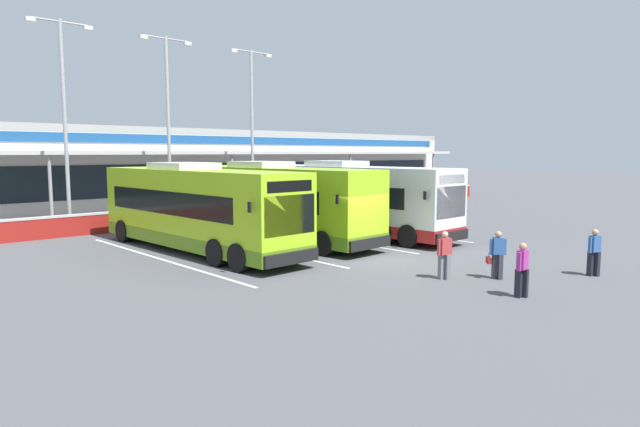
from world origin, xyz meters
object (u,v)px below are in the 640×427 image
object	(u,v)px
coach_bus_leftmost	(197,210)
coach_bus_left_centre	(274,203)
lamp_post_east	(252,121)
pedestrian_in_dark_coat	(522,268)
pedestrian_child	(444,253)
lamp_post_west	(64,112)
pedestrian_with_handbag	(497,254)
coach_bus_centre	(350,200)
pedestrian_near_bin	(594,251)
lamp_post_centre	(168,117)

from	to	relation	value
coach_bus_leftmost	coach_bus_left_centre	xyz separation A→B (m)	(4.29, 0.17, 0.00)
coach_bus_leftmost	lamp_post_east	distance (m)	14.75
lamp_post_east	pedestrian_in_dark_coat	bearing A→B (deg)	-107.26
pedestrian_in_dark_coat	lamp_post_east	world-z (taller)	lamp_post_east
lamp_post_east	pedestrian_child	bearing A→B (deg)	-108.77
lamp_post_west	lamp_post_east	xyz separation A→B (m)	(12.11, 0.20, 0.00)
pedestrian_in_dark_coat	pedestrian_with_handbag	bearing A→B (deg)	46.11
coach_bus_left_centre	coach_bus_centre	distance (m)	4.23
pedestrian_with_handbag	coach_bus_leftmost	bearing A→B (deg)	111.93
pedestrian_in_dark_coat	pedestrian_near_bin	distance (m)	4.47
lamp_post_centre	lamp_post_east	size ratio (longest dim) A/B	1.00
pedestrian_with_handbag	lamp_post_east	bearing A→B (deg)	75.50
coach_bus_left_centre	coach_bus_centre	world-z (taller)	same
coach_bus_centre	lamp_post_west	size ratio (longest dim) A/B	1.11
coach_bus_centre	lamp_post_west	xyz separation A→B (m)	(-10.38, 10.59, 4.50)
pedestrian_in_dark_coat	lamp_post_west	bearing A→B (deg)	102.40
lamp_post_west	pedestrian_child	bearing A→B (deg)	-75.05
pedestrian_near_bin	lamp_post_west	bearing A→B (deg)	112.29
pedestrian_near_bin	lamp_post_east	size ratio (longest dim) A/B	0.15
pedestrian_near_bin	lamp_post_centre	xyz separation A→B (m)	(-3.49, 23.22, 5.42)
coach_bus_leftmost	lamp_post_west	world-z (taller)	lamp_post_west
pedestrian_child	lamp_post_centre	world-z (taller)	lamp_post_centre
pedestrian_in_dark_coat	lamp_post_west	world-z (taller)	lamp_post_west
pedestrian_child	coach_bus_leftmost	bearing A→B (deg)	107.73
lamp_post_west	lamp_post_centre	xyz separation A→B (m)	(5.96, 0.17, 0.00)
lamp_post_centre	lamp_post_east	distance (m)	6.15
pedestrian_with_handbag	pedestrian_near_bin	size ratio (longest dim) A/B	1.00
coach_bus_leftmost	pedestrian_with_handbag	world-z (taller)	coach_bus_leftmost
pedestrian_in_dark_coat	pedestrian_child	world-z (taller)	same
pedestrian_in_dark_coat	lamp_post_centre	bearing A→B (deg)	87.58
coach_bus_leftmost	pedestrian_near_bin	xyz separation A→B (m)	(7.43, -13.47, -0.91)
pedestrian_with_handbag	coach_bus_left_centre	bearing A→B (deg)	91.52
pedestrian_near_bin	lamp_post_centre	world-z (taller)	lamp_post_centre
pedestrian_in_dark_coat	lamp_post_west	distance (m)	23.87
coach_bus_left_centre	pedestrian_in_dark_coat	bearing A→B (deg)	-95.69
pedestrian_child	pedestrian_near_bin	distance (m)	5.26
coach_bus_leftmost	pedestrian_near_bin	bearing A→B (deg)	-61.12
pedestrian_with_handbag	lamp_post_centre	xyz separation A→B (m)	(-0.66, 21.18, 5.43)
coach_bus_leftmost	pedestrian_with_handbag	size ratio (longest dim) A/B	7.53
coach_bus_leftmost	pedestrian_near_bin	world-z (taller)	coach_bus_leftmost
coach_bus_leftmost	coach_bus_left_centre	size ratio (longest dim) A/B	1.00
coach_bus_leftmost	coach_bus_left_centre	distance (m)	4.30
lamp_post_centre	coach_bus_left_centre	bearing A→B (deg)	-87.87
coach_bus_leftmost	coach_bus_centre	distance (m)	8.42
pedestrian_with_handbag	lamp_post_east	distance (m)	22.57
coach_bus_centre	pedestrian_near_bin	bearing A→B (deg)	-94.25
coach_bus_leftmost	coach_bus_left_centre	world-z (taller)	same
pedestrian_near_bin	lamp_post_centre	distance (m)	24.10
pedestrian_in_dark_coat	lamp_post_east	xyz separation A→B (m)	(7.12, 22.90, 5.42)
pedestrian_with_handbag	pedestrian_child	world-z (taller)	same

